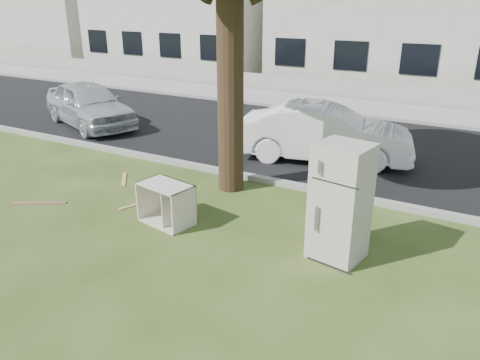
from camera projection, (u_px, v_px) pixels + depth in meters
The scene contains 16 objects.
ground at pixel (201, 225), 8.52m from camera, with size 120.00×120.00×0.00m, color #304518.
road at pixel (316, 142), 13.41m from camera, with size 120.00×7.00×0.01m, color black.
kerb_near at pixel (261, 181), 10.52m from camera, with size 120.00×0.18×0.12m, color gray.
kerb_far at pixel (352, 116), 16.30m from camera, with size 120.00×0.18×0.12m, color gray.
sidewalk at pixel (363, 108), 17.48m from camera, with size 120.00×2.80×0.01m, color gray.
low_wall at pixel (375, 92), 18.66m from camera, with size 120.00×0.15×0.70m, color gray.
townhouse_left at pixel (193, 4), 26.92m from camera, with size 10.20×8.16×7.04m.
townhouse_center at pixel (409, 1), 21.42m from camera, with size 11.22×8.16×7.44m.
filler_left at pixel (37, 8), 33.77m from camera, with size 16.00×9.00×6.40m, color beige.
fridge at pixel (340, 203), 7.15m from camera, with size 0.77×0.71×1.87m, color beige.
cabinet at pixel (166, 203), 8.47m from camera, with size 0.97×0.60×0.76m, color silver.
plank_a at pixel (39, 203), 9.39m from camera, with size 1.09×0.09×0.02m, color #885D41.
plank_b at pixel (124, 179), 10.62m from camera, with size 0.86×0.09×0.02m, color tan.
plank_c at pixel (137, 204), 9.34m from camera, with size 0.78×0.09×0.02m, color tan.
car_center at pixel (325, 133), 11.67m from camera, with size 1.49×4.28×1.41m, color white.
car_left at pixel (89, 104), 14.87m from camera, with size 1.66×4.12×1.40m, color silver.
Camera 1 is at (4.34, -6.33, 3.86)m, focal length 35.00 mm.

